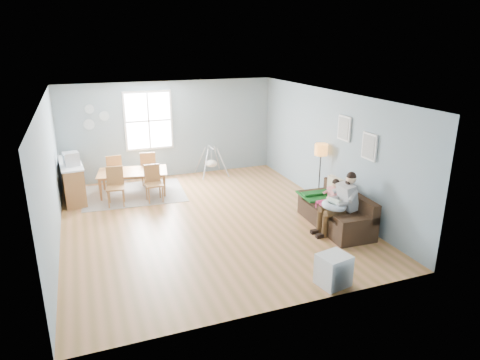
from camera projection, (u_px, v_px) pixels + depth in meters
name	position (u px, v px, depth m)	size (l,w,h in m)	color
room	(204.00, 110.00, 8.62)	(8.40, 9.40, 3.90)	olive
window	(148.00, 121.00, 11.74)	(1.32, 0.08, 1.62)	silver
pictures	(356.00, 137.00, 8.87)	(0.05, 1.34, 0.74)	silver
wall_plates	(94.00, 117.00, 11.22)	(0.67, 0.02, 0.66)	#8DA1AA
sofa	(337.00, 214.00, 9.02)	(0.90, 1.95, 0.77)	black
green_throw	(320.00, 195.00, 9.50)	(0.88, 0.73, 0.04)	#124F1D
beige_pillow	(335.00, 187.00, 9.40)	(0.12, 0.43, 0.43)	#B9AA8D
father	(341.00, 201.00, 8.61)	(0.90, 0.42, 1.27)	gray
nursing_pillow	(334.00, 206.00, 8.59)	(0.50, 0.50, 0.14)	#C6E0F8
infant	(333.00, 201.00, 8.59)	(0.20, 0.37, 0.13)	silver
toddler	(331.00, 194.00, 9.04)	(0.51, 0.26, 0.80)	silver
floor_lamp	(321.00, 155.00, 9.95)	(0.30, 0.30, 1.48)	black
storage_cube	(333.00, 270.00, 6.85)	(0.54, 0.50, 0.53)	white
rug	(134.00, 194.00, 10.98)	(2.50, 1.90, 0.01)	gray
dining_table	(133.00, 183.00, 10.89)	(1.71, 0.95, 0.60)	brown
chair_sw	(115.00, 184.00, 10.13)	(0.47, 0.47, 0.92)	#926132
chair_se	(153.00, 181.00, 10.38)	(0.41, 0.41, 0.90)	#926132
chair_nw	(114.00, 169.00, 11.26)	(0.44, 0.44, 0.92)	#926132
chair_ne	(148.00, 166.00, 11.50)	(0.46, 0.46, 0.93)	#926132
counter	(72.00, 180.00, 10.55)	(0.61, 1.71, 0.94)	brown
monitor	(71.00, 159.00, 10.08)	(0.39, 0.38, 0.32)	silver
baby_swing	(211.00, 163.00, 12.38)	(0.84, 0.85, 0.83)	silver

